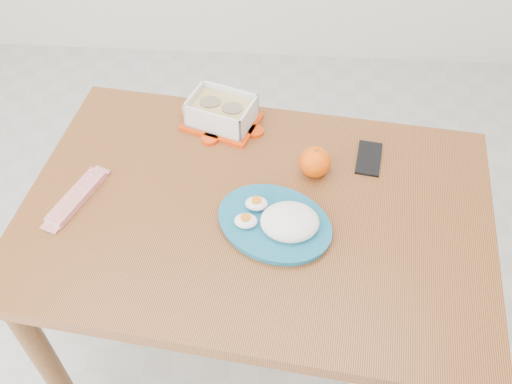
# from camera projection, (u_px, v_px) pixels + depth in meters

# --- Properties ---
(ground) EXTENTS (3.50, 3.50, 0.00)m
(ground) POSITION_uv_depth(u_px,v_px,m) (203.00, 353.00, 1.94)
(ground) COLOR #B7B7B2
(ground) RESTS_ON ground
(dining_table) EXTENTS (1.22, 0.89, 0.75)m
(dining_table) POSITION_uv_depth(u_px,v_px,m) (256.00, 235.00, 1.47)
(dining_table) COLOR brown
(dining_table) RESTS_ON ground
(food_container) EXTENTS (0.23, 0.20, 0.08)m
(food_container) POSITION_uv_depth(u_px,v_px,m) (221.00, 112.00, 1.56)
(food_container) COLOR #E13806
(food_container) RESTS_ON dining_table
(orange_fruit) EXTENTS (0.08, 0.08, 0.08)m
(orange_fruit) POSITION_uv_depth(u_px,v_px,m) (315.00, 162.00, 1.44)
(orange_fruit) COLOR #FF4D05
(orange_fruit) RESTS_ON dining_table
(rice_plate) EXTENTS (0.37, 0.37, 0.08)m
(rice_plate) POSITION_uv_depth(u_px,v_px,m) (279.00, 221.00, 1.33)
(rice_plate) COLOR #186384
(rice_plate) RESTS_ON dining_table
(candy_bar) EXTENTS (0.11, 0.19, 0.02)m
(candy_bar) POSITION_uv_depth(u_px,v_px,m) (77.00, 197.00, 1.40)
(candy_bar) COLOR #B70909
(candy_bar) RESTS_ON dining_table
(smartphone) EXTENTS (0.08, 0.13, 0.01)m
(smartphone) POSITION_uv_depth(u_px,v_px,m) (369.00, 158.00, 1.50)
(smartphone) COLOR black
(smartphone) RESTS_ON dining_table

